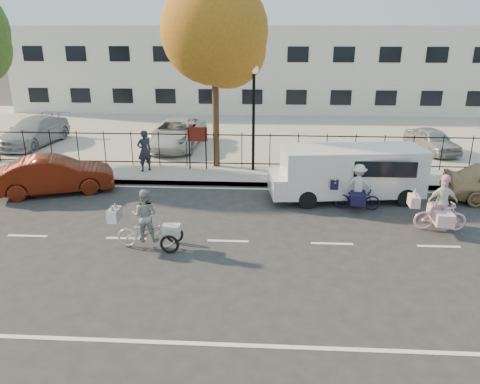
# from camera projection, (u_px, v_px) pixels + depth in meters

# --- Properties ---
(ground) EXTENTS (120.00, 120.00, 0.00)m
(ground) POSITION_uv_depth(u_px,v_px,m) (228.00, 241.00, 13.58)
(ground) COLOR #333334
(road_markings) EXTENTS (60.00, 9.52, 0.01)m
(road_markings) POSITION_uv_depth(u_px,v_px,m) (228.00, 241.00, 13.58)
(road_markings) COLOR silver
(road_markings) RESTS_ON ground
(curb) EXTENTS (60.00, 0.10, 0.15)m
(curb) POSITION_uv_depth(u_px,v_px,m) (239.00, 184.00, 18.31)
(curb) COLOR #A8A399
(curb) RESTS_ON ground
(sidewalk) EXTENTS (60.00, 2.20, 0.15)m
(sidewalk) POSITION_uv_depth(u_px,v_px,m) (240.00, 176.00, 19.30)
(sidewalk) COLOR #A8A399
(sidewalk) RESTS_ON ground
(parking_lot) EXTENTS (60.00, 15.60, 0.15)m
(parking_lot) POSITION_uv_depth(u_px,v_px,m) (249.00, 131.00, 27.68)
(parking_lot) COLOR #A8A399
(parking_lot) RESTS_ON ground
(iron_fence) EXTENTS (58.00, 0.06, 1.50)m
(iron_fence) POSITION_uv_depth(u_px,v_px,m) (242.00, 150.00, 20.06)
(iron_fence) COLOR black
(iron_fence) RESTS_ON sidewalk
(building) EXTENTS (34.00, 10.00, 6.00)m
(building) POSITION_uv_depth(u_px,v_px,m) (255.00, 67.00, 36.12)
(building) COLOR silver
(building) RESTS_ON ground
(lamppost) EXTENTS (0.36, 0.36, 4.33)m
(lamppost) POSITION_uv_depth(u_px,v_px,m) (254.00, 100.00, 18.92)
(lamppost) COLOR black
(lamppost) RESTS_ON sidewalk
(street_sign) EXTENTS (0.85, 0.06, 1.80)m
(street_sign) POSITION_uv_depth(u_px,v_px,m) (197.00, 140.00, 19.61)
(street_sign) COLOR black
(street_sign) RESTS_ON sidewalk
(zebra_trike) EXTENTS (2.00, 0.76, 1.72)m
(zebra_trike) POSITION_uv_depth(u_px,v_px,m) (146.00, 225.00, 13.00)
(zebra_trike) COLOR silver
(zebra_trike) RESTS_ON ground
(unicorn_bike) EXTENTS (1.77, 1.23, 1.78)m
(unicorn_bike) POSITION_uv_depth(u_px,v_px,m) (440.00, 210.00, 14.10)
(unicorn_bike) COLOR #FBBFD5
(unicorn_bike) RESTS_ON ground
(bull_bike) EXTENTS (1.73, 1.20, 1.59)m
(bull_bike) POSITION_uv_depth(u_px,v_px,m) (357.00, 191.00, 15.79)
(bull_bike) COLOR black
(bull_bike) RESTS_ON ground
(white_van) EXTENTS (5.53, 2.39, 1.90)m
(white_van) POSITION_uv_depth(u_px,v_px,m) (349.00, 171.00, 16.58)
(white_van) COLOR white
(white_van) RESTS_ON ground
(red_sedan) EXTENTS (4.45, 2.84, 1.38)m
(red_sedan) POSITION_uv_depth(u_px,v_px,m) (55.00, 175.00, 17.35)
(red_sedan) COLOR #59180A
(red_sedan) RESTS_ON ground
(pedestrian) EXTENTS (0.75, 0.72, 1.73)m
(pedestrian) POSITION_uv_depth(u_px,v_px,m) (144.00, 151.00, 19.47)
(pedestrian) COLOR black
(pedestrian) RESTS_ON sidewalk
(lot_car_a) EXTENTS (2.47, 4.91, 1.37)m
(lot_car_a) POSITION_uv_depth(u_px,v_px,m) (34.00, 132.00, 23.94)
(lot_car_a) COLOR #AAABB2
(lot_car_a) RESTS_ON parking_lot
(lot_car_b) EXTENTS (2.66, 5.19, 1.40)m
(lot_car_b) POSITION_uv_depth(u_px,v_px,m) (176.00, 133.00, 23.45)
(lot_car_b) COLOR silver
(lot_car_b) RESTS_ON parking_lot
(lot_car_d) EXTENTS (2.19, 3.68, 1.17)m
(lot_car_d) POSITION_uv_depth(u_px,v_px,m) (432.00, 140.00, 22.49)
(lot_car_d) COLOR #95989C
(lot_car_d) RESTS_ON parking_lot
(tree_mid) EXTENTS (4.31, 4.31, 7.91)m
(tree_mid) POSITION_uv_depth(u_px,v_px,m) (218.00, 36.00, 18.72)
(tree_mid) COLOR #442D1D
(tree_mid) RESTS_ON ground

